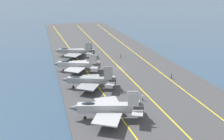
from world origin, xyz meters
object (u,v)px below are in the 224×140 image
parked_jet_fourth (75,51)px  crew_brown_vest (121,56)px  parked_jet_nearest (107,108)px  parked_jet_second (90,80)px  parked_jet_third (77,65)px  crew_white_vest (143,97)px  crew_blue_vest (171,76)px

parked_jet_fourth → crew_brown_vest: 19.18m
parked_jet_nearest → parked_jet_second: parked_jet_second is taller
parked_jet_third → parked_jet_fourth: (18.11, -1.94, -0.16)m
parked_jet_third → crew_brown_vest: size_ratio=9.94×
parked_jet_second → crew_brown_vest: 32.34m
parked_jet_third → crew_white_vest: parked_jet_third is taller
parked_jet_second → crew_brown_vest: parked_jet_second is taller
parked_jet_nearest → crew_white_vest: (5.92, -11.40, -1.85)m
parked_jet_fourth → crew_blue_vest: parked_jet_fourth is taller
crew_brown_vest → parked_jet_nearest: bearing=157.6°
parked_jet_second → parked_jet_fourth: bearing=-1.0°
crew_brown_vest → crew_blue_vest: crew_blue_vest is taller
crew_brown_vest → crew_white_vest: 38.76m
parked_jet_fourth → crew_white_vest: (-45.01, -11.09, -1.43)m
parked_jet_second → crew_blue_vest: bearing=-90.1°
parked_jet_nearest → crew_blue_vest: bearing=-56.5°
parked_jet_nearest → crew_brown_vest: 47.72m
parked_jet_third → crew_blue_vest: size_ratio=9.68×
parked_jet_second → crew_blue_vest: 26.85m
parked_jet_second → parked_jet_fourth: 33.36m
parked_jet_nearest → crew_white_vest: parked_jet_nearest is taller
parked_jet_second → crew_white_vest: parked_jet_second is taller
parked_jet_second → crew_brown_vest: (26.50, -18.46, -1.60)m
parked_jet_second → parked_jet_fourth: (33.35, -0.60, -0.18)m
parked_jet_third → crew_blue_vest: bearing=-118.5°
parked_jet_third → crew_white_vest: bearing=-154.2°
crew_brown_vest → crew_blue_vest: size_ratio=0.97×
crew_brown_vest → parked_jet_fourth: bearing=69.0°
parked_jet_fourth → crew_blue_vest: 42.47m
parked_jet_second → crew_blue_vest: parked_jet_second is taller
parked_jet_third → parked_jet_fourth: bearing=-6.1°
parked_jet_nearest → parked_jet_fourth: (50.94, -0.31, -0.43)m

